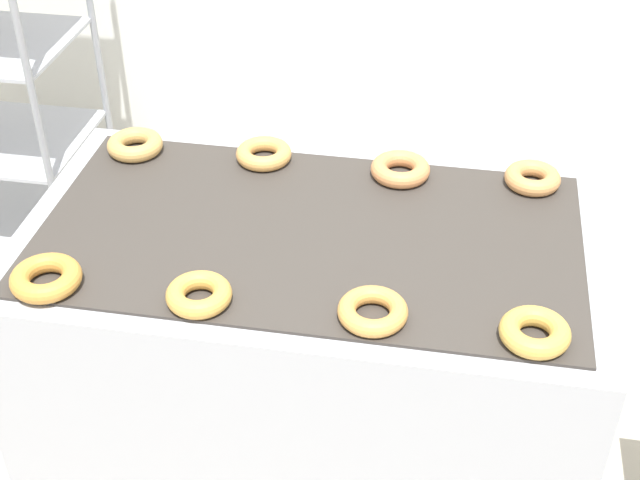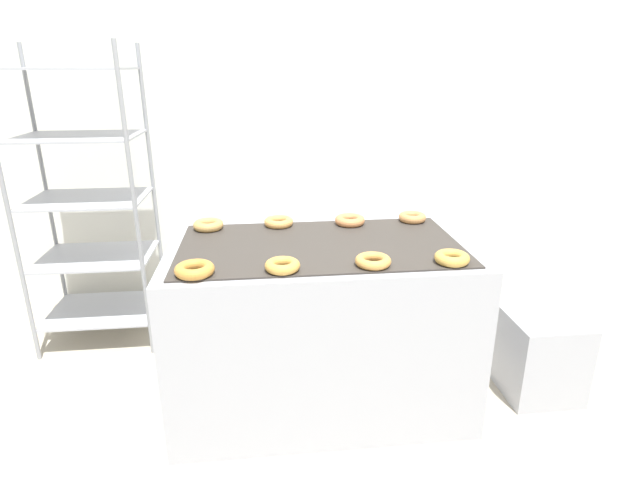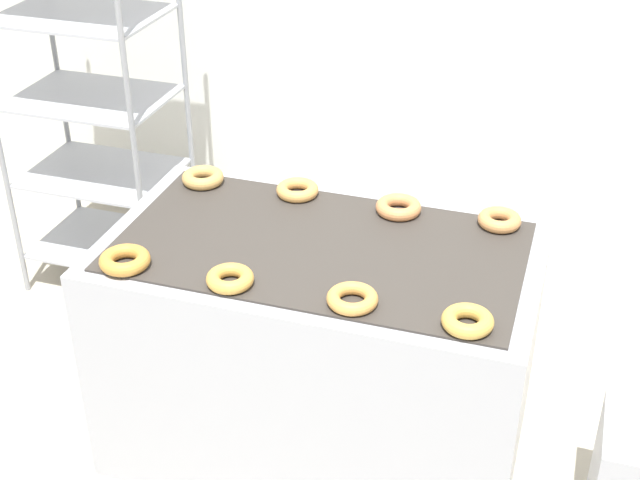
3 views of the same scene
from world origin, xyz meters
The scene contains 12 objects.
wall_back centered at (0.00, 2.12, 1.40)m, with size 8.00×0.05×2.80m.
fryer_machine centered at (0.00, 0.66, 0.42)m, with size 1.42×0.82×0.85m.
baking_rack_cart centered at (-1.28, 1.45, 0.90)m, with size 0.68×0.53×1.76m.
glaze_bin centered at (1.14, 0.56, 0.22)m, with size 0.37×0.34×0.44m.
donut_near_left centered at (-0.54, 0.35, 0.87)m, with size 0.16×0.16×0.05m, color #C48636.
donut_near_midleft centered at (-0.19, 0.36, 0.87)m, with size 0.15×0.15×0.04m, color gold.
donut_near_midright centered at (0.19, 0.37, 0.87)m, with size 0.15×0.15×0.04m, color gold.
donut_near_right centered at (0.53, 0.36, 0.87)m, with size 0.15×0.15×0.04m, color gold.
donut_far_left centered at (-0.54, 0.95, 0.87)m, with size 0.15×0.15×0.05m, color tan.
donut_far_midleft centered at (-0.18, 0.97, 0.87)m, with size 0.15×0.15×0.04m, color tan.
donut_far_midright centered at (0.19, 0.95, 0.87)m, with size 0.16×0.16×0.04m, color #CF834B.
donut_far_right centered at (0.53, 0.96, 0.87)m, with size 0.15×0.15×0.04m, color #C9884C.
Camera 2 is at (-0.25, -1.53, 1.64)m, focal length 28.00 mm.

